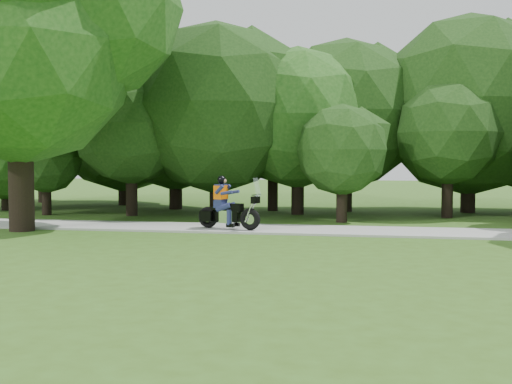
{
  "coord_description": "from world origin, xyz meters",
  "views": [
    {
      "loc": [
        -0.73,
        -9.56,
        2.0
      ],
      "look_at": [
        -3.23,
        3.11,
        1.33
      ],
      "focal_mm": 45.0,
      "sensor_mm": 36.0,
      "label": 1
    }
  ],
  "objects": [
    {
      "name": "ground",
      "position": [
        0.0,
        0.0,
        0.0
      ],
      "size": [
        100.0,
        100.0,
        0.0
      ],
      "primitive_type": "plane",
      "color": "#365718",
      "rests_on": "ground"
    },
    {
      "name": "walkway",
      "position": [
        0.0,
        8.0,
        0.03
      ],
      "size": [
        60.0,
        2.2,
        0.06
      ],
      "primitive_type": "cube",
      "color": "#A2A29D",
      "rests_on": "ground"
    },
    {
      "name": "tree_line",
      "position": [
        0.67,
        14.73,
        3.66
      ],
      "size": [
        39.63,
        11.61,
        7.8
      ],
      "color": "black",
      "rests_on": "ground"
    },
    {
      "name": "touring_motorcycle",
      "position": [
        -4.99,
        7.57,
        0.59
      ],
      "size": [
        1.9,
        0.94,
        1.47
      ],
      "rotation": [
        0.0,
        0.0,
        -0.28
      ],
      "color": "black",
      "rests_on": "walkway"
    },
    {
      "name": "big_tree_west",
      "position": [
        -10.54,
        6.85,
        5.76
      ],
      "size": [
        8.64,
        6.56,
        9.96
      ],
      "color": "black",
      "rests_on": "ground"
    }
  ]
}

